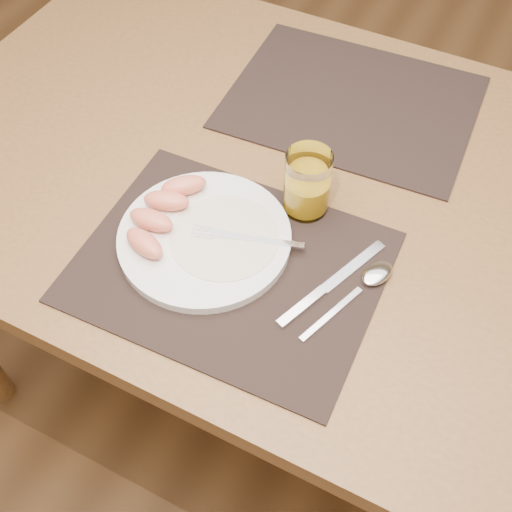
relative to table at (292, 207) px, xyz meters
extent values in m
plane|color=brown|center=(0.00, 0.00, -0.67)|extent=(5.00, 5.00, 0.00)
cube|color=brown|center=(0.00, 0.00, 0.06)|extent=(1.40, 0.90, 0.04)
cylinder|color=brown|center=(-0.62, 0.37, -0.31)|extent=(0.06, 0.06, 0.71)
cube|color=black|center=(-0.01, -0.22, 0.09)|extent=(0.46, 0.36, 0.00)
cube|color=black|center=(0.02, 0.22, 0.09)|extent=(0.47, 0.37, 0.00)
cylinder|color=white|center=(-0.06, -0.20, 0.10)|extent=(0.27, 0.27, 0.02)
cylinder|color=white|center=(-0.03, -0.19, 0.10)|extent=(0.17, 0.17, 0.00)
cube|color=silver|center=(0.03, -0.16, 0.11)|extent=(0.11, 0.04, 0.00)
cube|color=silver|center=(-0.04, -0.18, 0.11)|extent=(0.03, 0.02, 0.00)
cube|color=silver|center=(-0.07, -0.19, 0.11)|extent=(0.04, 0.03, 0.00)
cube|color=silver|center=(0.16, -0.14, 0.09)|extent=(0.06, 0.13, 0.00)
cube|color=silver|center=(0.12, -0.24, 0.09)|extent=(0.05, 0.09, 0.01)
cube|color=silver|center=(0.17, -0.23, 0.09)|extent=(0.05, 0.12, 0.00)
ellipsoid|color=silver|center=(0.20, -0.14, 0.09)|extent=(0.05, 0.07, 0.01)
cylinder|color=white|center=(0.05, -0.06, 0.14)|extent=(0.07, 0.07, 0.11)
cylinder|color=gold|center=(0.05, -0.06, 0.12)|extent=(0.06, 0.06, 0.05)
ellipsoid|color=#E1795B|center=(-0.13, -0.26, 0.12)|extent=(0.08, 0.05, 0.03)
ellipsoid|color=#E1795B|center=(-0.14, -0.22, 0.12)|extent=(0.08, 0.04, 0.03)
ellipsoid|color=#E1795B|center=(-0.14, -0.17, 0.12)|extent=(0.08, 0.06, 0.03)
ellipsoid|color=#E1795B|center=(-0.14, -0.13, 0.12)|extent=(0.08, 0.07, 0.03)
camera|label=1|loc=(0.29, -0.71, 0.87)|focal=45.00mm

